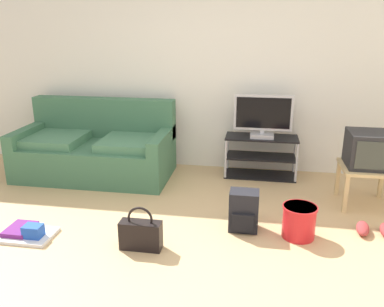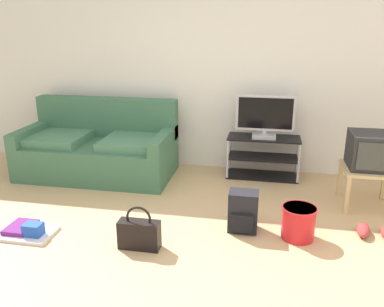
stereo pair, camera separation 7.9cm
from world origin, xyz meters
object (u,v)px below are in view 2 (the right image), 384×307
(couch, at_px, (99,149))
(floor_tray, at_px, (27,231))
(backpack, at_px, (243,211))
(sneakers_pair, at_px, (375,231))
(cleaning_bucket, at_px, (298,222))
(flat_tv, at_px, (265,117))
(tv_stand, at_px, (263,157))
(handbag, at_px, (139,233))
(side_table, at_px, (368,174))
(crt_tv, at_px, (371,151))

(couch, bearing_deg, floor_tray, -90.72)
(backpack, height_order, sneakers_pair, backpack)
(backpack, bearing_deg, cleaning_bucket, -13.48)
(flat_tv, distance_m, floor_tray, 2.85)
(tv_stand, xyz_separation_m, handbag, (-0.98, -1.89, -0.12))
(side_table, distance_m, backpack, 1.44)
(sneakers_pair, bearing_deg, handbag, -163.73)
(side_table, height_order, crt_tv, crt_tv)
(tv_stand, height_order, backpack, tv_stand)
(side_table, height_order, cleaning_bucket, side_table)
(cleaning_bucket, xyz_separation_m, floor_tray, (-2.39, -0.40, -0.12))
(couch, height_order, handbag, couch)
(couch, height_order, cleaning_bucket, couch)
(handbag, distance_m, cleaning_bucket, 1.39)
(handbag, distance_m, floor_tray, 1.07)
(couch, height_order, side_table, couch)
(sneakers_pair, bearing_deg, crt_tv, 86.80)
(crt_tv, xyz_separation_m, sneakers_pair, (-0.04, -0.65, -0.56))
(couch, relative_size, cleaning_bucket, 6.09)
(tv_stand, xyz_separation_m, sneakers_pair, (1.04, -1.30, -0.21))
(floor_tray, bearing_deg, flat_tv, 42.19)
(side_table, height_order, floor_tray, side_table)
(flat_tv, distance_m, handbag, 2.20)
(tv_stand, relative_size, handbag, 2.27)
(couch, distance_m, sneakers_pair, 3.24)
(tv_stand, xyz_separation_m, cleaning_bucket, (0.35, -1.47, -0.09))
(tv_stand, xyz_separation_m, crt_tv, (1.07, -0.65, 0.35))
(couch, height_order, backpack, couch)
(crt_tv, bearing_deg, flat_tv, 149.65)
(flat_tv, xyz_separation_m, crt_tv, (1.07, -0.63, -0.16))
(couch, xyz_separation_m, floor_tray, (-0.02, -1.60, -0.28))
(cleaning_bucket, relative_size, sneakers_pair, 0.85)
(flat_tv, bearing_deg, backpack, -95.90)
(backpack, bearing_deg, couch, 142.08)
(handbag, bearing_deg, side_table, 30.85)
(couch, relative_size, sneakers_pair, 5.15)
(tv_stand, relative_size, flat_tv, 1.26)
(couch, xyz_separation_m, cleaning_bucket, (2.37, -1.20, -0.17))
(crt_tv, xyz_separation_m, handbag, (-2.05, -1.24, -0.47))
(flat_tv, distance_m, sneakers_pair, 1.80)
(backpack, relative_size, cleaning_bucket, 1.24)
(side_table, distance_m, crt_tv, 0.25)
(couch, relative_size, crt_tv, 4.32)
(cleaning_bucket, bearing_deg, flat_tv, 103.45)
(tv_stand, distance_m, handbag, 2.13)
(crt_tv, bearing_deg, handbag, -148.82)
(cleaning_bucket, distance_m, floor_tray, 2.43)
(cleaning_bucket, height_order, floor_tray, cleaning_bucket)
(cleaning_bucket, bearing_deg, sneakers_pair, 13.70)
(crt_tv, height_order, floor_tray, crt_tv)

